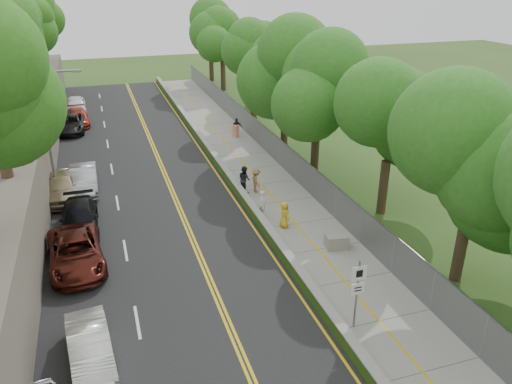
# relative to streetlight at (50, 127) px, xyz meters

# --- Properties ---
(ground) EXTENTS (140.00, 140.00, 0.00)m
(ground) POSITION_rel_streetlight_xyz_m (10.46, -14.00, -4.64)
(ground) COLOR #33511E
(ground) RESTS_ON ground
(road) EXTENTS (11.20, 66.00, 0.04)m
(road) POSITION_rel_streetlight_xyz_m (5.06, 1.00, -4.62)
(road) COLOR black
(road) RESTS_ON ground
(sidewalk) EXTENTS (4.20, 66.00, 0.05)m
(sidewalk) POSITION_rel_streetlight_xyz_m (13.01, 1.00, -4.61)
(sidewalk) COLOR gray
(sidewalk) RESTS_ON ground
(jersey_barrier) EXTENTS (0.42, 66.00, 0.60)m
(jersey_barrier) POSITION_rel_streetlight_xyz_m (10.71, 1.00, -4.34)
(jersey_barrier) COLOR #5AC11E
(jersey_barrier) RESTS_ON ground
(rock_embankment) EXTENTS (5.00, 66.00, 4.00)m
(rock_embankment) POSITION_rel_streetlight_xyz_m (-3.04, 1.00, -2.64)
(rock_embankment) COLOR #595147
(rock_embankment) RESTS_ON ground
(chainlink_fence) EXTENTS (0.04, 66.00, 2.00)m
(chainlink_fence) POSITION_rel_streetlight_xyz_m (15.11, 1.00, -3.64)
(chainlink_fence) COLOR slate
(chainlink_fence) RESTS_ON ground
(trees_fenceside) EXTENTS (7.00, 66.00, 14.00)m
(trees_fenceside) POSITION_rel_streetlight_xyz_m (17.46, 1.00, 2.36)
(trees_fenceside) COLOR #377D24
(trees_fenceside) RESTS_ON ground
(streetlight) EXTENTS (2.52, 0.22, 8.00)m
(streetlight) POSITION_rel_streetlight_xyz_m (0.00, 0.00, 0.00)
(streetlight) COLOR gray
(streetlight) RESTS_ON ground
(signpost) EXTENTS (0.62, 0.09, 3.10)m
(signpost) POSITION_rel_streetlight_xyz_m (11.51, -17.02, -2.68)
(signpost) COLOR gray
(signpost) RESTS_ON sidewalk
(construction_barrel) EXTENTS (0.62, 0.62, 1.01)m
(construction_barrel) POSITION_rel_streetlight_xyz_m (13.86, 8.63, -4.08)
(construction_barrel) COLOR #FF3600
(construction_barrel) RESTS_ON sidewalk
(concrete_block) EXTENTS (1.21, 0.98, 0.73)m
(concrete_block) POSITION_rel_streetlight_xyz_m (13.66, -11.09, -4.22)
(concrete_block) COLOR gray
(concrete_block) RESTS_ON sidewalk
(car_1) EXTENTS (1.82, 4.26, 1.37)m
(car_1) POSITION_rel_streetlight_xyz_m (1.46, -15.84, -3.92)
(car_1) COLOR white
(car_1) RESTS_ON road
(car_2) EXTENTS (2.91, 5.56, 1.49)m
(car_2) POSITION_rel_streetlight_xyz_m (0.95, -8.79, -3.85)
(car_2) COLOR #4C1912
(car_2) RESTS_ON road
(car_3) EXTENTS (1.99, 4.85, 1.40)m
(car_3) POSITION_rel_streetlight_xyz_m (1.12, -4.98, -3.90)
(car_3) COLOR black
(car_3) RESTS_ON road
(car_4) EXTENTS (2.04, 4.80, 1.62)m
(car_4) POSITION_rel_streetlight_xyz_m (0.07, -0.30, -3.79)
(car_4) COLOR tan
(car_4) RESTS_ON road
(car_5) EXTENTS (1.65, 4.73, 1.56)m
(car_5) POSITION_rel_streetlight_xyz_m (1.41, 0.62, -3.82)
(car_5) COLOR #9A9CA1
(car_5) RESTS_ON road
(car_6) EXTENTS (2.81, 5.36, 1.44)m
(car_6) POSITION_rel_streetlight_xyz_m (0.43, 14.56, -3.88)
(car_6) COLOR black
(car_6) RESTS_ON road
(car_7) EXTENTS (2.25, 4.89, 1.39)m
(car_7) POSITION_rel_streetlight_xyz_m (0.98, 16.71, -3.91)
(car_7) COLOR maroon
(car_7) RESTS_ON road
(car_8) EXTENTS (2.09, 4.93, 1.66)m
(car_8) POSITION_rel_streetlight_xyz_m (0.83, 20.78, -3.77)
(car_8) COLOR white
(car_8) RESTS_ON road
(painter_0) EXTENTS (0.62, 0.83, 1.53)m
(painter_0) POSITION_rel_streetlight_xyz_m (11.91, -8.16, -3.83)
(painter_0) COLOR gold
(painter_0) RESTS_ON sidewalk
(painter_1) EXTENTS (0.57, 0.68, 1.61)m
(painter_1) POSITION_rel_streetlight_xyz_m (11.21, -6.51, -3.79)
(painter_1) COLOR silver
(painter_1) RESTS_ON sidewalk
(painter_2) EXTENTS (0.85, 0.99, 1.76)m
(painter_2) POSITION_rel_streetlight_xyz_m (11.21, -2.84, -3.71)
(painter_2) COLOR black
(painter_2) RESTS_ON sidewalk
(painter_3) EXTENTS (0.60, 1.04, 1.59)m
(painter_3) POSITION_rel_streetlight_xyz_m (11.91, -3.10, -3.79)
(painter_3) COLOR olive
(painter_3) RESTS_ON sidewalk
(person_far) EXTENTS (0.98, 0.65, 1.55)m
(person_far) POSITION_rel_streetlight_xyz_m (14.04, 8.79, -3.81)
(person_far) COLOR black
(person_far) RESTS_ON sidewalk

